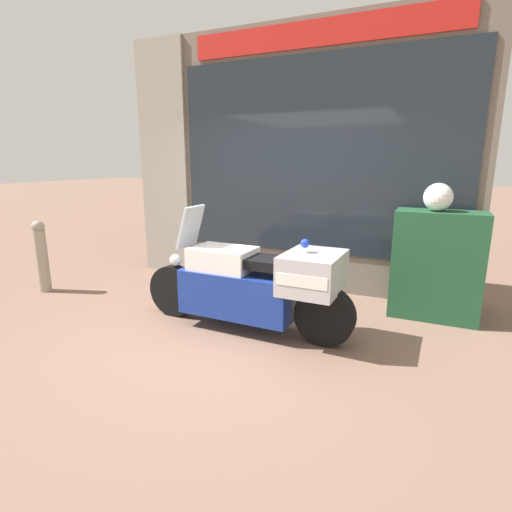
{
  "coord_description": "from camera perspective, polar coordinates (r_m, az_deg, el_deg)",
  "views": [
    {
      "loc": [
        1.96,
        -3.55,
        1.81
      ],
      "look_at": [
        0.05,
        0.64,
        0.71
      ],
      "focal_mm": 28.0,
      "sensor_mm": 36.0,
      "label": 1
    }
  ],
  "objects": [
    {
      "name": "street_bollard",
      "position": [
        6.33,
        -28.3,
        0.12
      ],
      "size": [
        0.17,
        0.17,
        1.01
      ],
      "color": "gray",
      "rests_on": "ground"
    },
    {
      "name": "paramedic_motorcycle",
      "position": [
        4.24,
        -0.1,
        -3.91
      ],
      "size": [
        2.46,
        0.72,
        1.33
      ],
      "rotation": [
        0.0,
        0.0,
        3.12
      ],
      "color": "black",
      "rests_on": "ground"
    },
    {
      "name": "ground_plane",
      "position": [
        4.44,
        -4.12,
        -10.62
      ],
      "size": [
        60.0,
        60.0,
        0.0
      ],
      "primitive_type": "plane",
      "color": "#7A5B4C"
    },
    {
      "name": "shop_building",
      "position": [
        6.01,
        1.74,
        13.43
      ],
      "size": [
        5.03,
        0.55,
        3.59
      ],
      "color": "#6B6056",
      "rests_on": "ground"
    },
    {
      "name": "utility_cabinet",
      "position": [
        5.07,
        24.37,
        -1.22
      ],
      "size": [
        0.97,
        0.48,
        1.26
      ],
      "primitive_type": "cube",
      "color": "#1E4C2D",
      "rests_on": "ground"
    },
    {
      "name": "white_helmet",
      "position": [
        4.91,
        24.58,
        7.65
      ],
      "size": [
        0.31,
        0.31,
        0.31
      ],
      "primitive_type": "sphere",
      "color": "white",
      "rests_on": "utility_cabinet"
    },
    {
      "name": "window_display",
      "position": [
        5.96,
        8.21,
        0.24
      ],
      "size": [
        3.72,
        0.3,
        1.91
      ],
      "color": "slate",
      "rests_on": "ground"
    }
  ]
}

